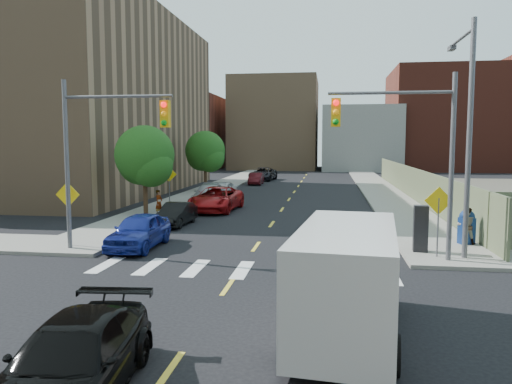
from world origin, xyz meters
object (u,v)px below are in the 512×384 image
(parked_car_grey, at_px, (263,174))
(payphone, at_px, (421,229))
(pedestrian_west, at_px, (159,203))
(pedestrian_east, at_px, (466,226))
(cargo_van, at_px, (347,276))
(parked_car_red, at_px, (216,199))
(mailbox, at_px, (467,228))
(parked_car_blue, at_px, (139,231))
(parked_car_black, at_px, (176,214))
(parked_car_maroon, at_px, (256,179))
(black_sedan, at_px, (73,361))
(parked_car_white, at_px, (223,189))
(parked_car_silver, at_px, (209,194))

(parked_car_grey, bearing_deg, payphone, -67.37)
(pedestrian_west, xyz_separation_m, pedestrian_east, (15.83, -6.04, 0.02))
(parked_car_grey, distance_m, payphone, 39.39)
(cargo_van, bearing_deg, pedestrian_west, 128.22)
(parked_car_red, distance_m, pedestrian_east, 16.25)
(payphone, relative_size, pedestrian_west, 1.21)
(parked_car_red, height_order, mailbox, mailbox)
(parked_car_blue, relative_size, parked_car_black, 1.17)
(payphone, bearing_deg, mailbox, 43.14)
(parked_car_grey, bearing_deg, pedestrian_west, -88.45)
(parked_car_maroon, relative_size, payphone, 2.02)
(parked_car_black, bearing_deg, mailbox, -12.16)
(black_sedan, bearing_deg, cargo_van, 33.86)
(parked_car_blue, xyz_separation_m, parked_car_maroon, (0.32, 32.26, -0.12))
(black_sedan, bearing_deg, mailbox, 49.46)
(parked_car_white, distance_m, parked_car_grey, 18.14)
(parked_car_blue, bearing_deg, payphone, 1.63)
(parked_car_silver, relative_size, mailbox, 3.43)
(parked_car_white, relative_size, parked_car_grey, 0.68)
(parked_car_white, xyz_separation_m, black_sedan, (4.19, -32.13, 0.06))
(parked_car_maroon, xyz_separation_m, pedestrian_east, (13.51, -30.08, 0.32))
(pedestrian_east, bearing_deg, parked_car_red, -25.44)
(parked_car_blue, relative_size, black_sedan, 0.91)
(parked_car_blue, distance_m, parked_car_white, 19.98)
(parked_car_red, relative_size, pedestrian_west, 3.71)
(parked_car_red, height_order, parked_car_maroon, parked_car_red)
(parked_car_black, relative_size, mailbox, 2.56)
(parked_car_black, height_order, parked_car_silver, parked_car_silver)
(parked_car_white, distance_m, payphone, 23.11)
(parked_car_black, xyz_separation_m, parked_car_white, (-0.42, 14.13, 0.02))
(parked_car_silver, bearing_deg, parked_car_maroon, 83.54)
(parked_car_black, bearing_deg, cargo_van, -56.17)
(black_sedan, relative_size, pedestrian_west, 3.10)
(parked_car_maroon, relative_size, pedestrian_west, 2.44)
(pedestrian_east, bearing_deg, parked_car_silver, -31.41)
(black_sedan, xyz_separation_m, pedestrian_east, (10.26, 14.34, 0.25))
(parked_car_red, bearing_deg, parked_car_black, -95.05)
(parked_car_black, bearing_deg, parked_car_blue, -85.65)
(parked_car_red, height_order, pedestrian_west, pedestrian_west)
(parked_car_red, xyz_separation_m, parked_car_silver, (-1.30, 3.44, -0.07))
(parked_car_black, distance_m, payphone, 13.03)
(mailbox, relative_size, payphone, 0.78)
(parked_car_maroon, distance_m, cargo_van, 41.32)
(parked_car_blue, height_order, black_sedan, parked_car_blue)
(cargo_van, bearing_deg, mailbox, 68.51)
(parked_car_red, bearing_deg, black_sedan, -79.63)
(parked_car_grey, bearing_deg, parked_car_maroon, -83.70)
(parked_car_silver, distance_m, payphone, 19.21)
(parked_car_black, distance_m, pedestrian_west, 3.00)
(parked_car_maroon, height_order, cargo_van, cargo_van)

